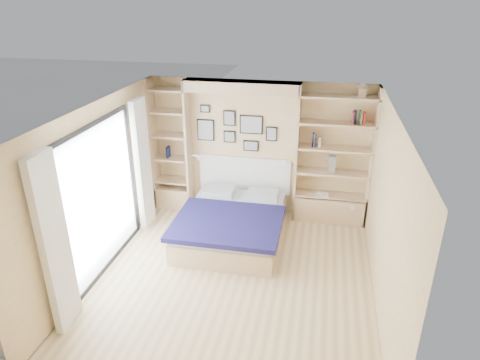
# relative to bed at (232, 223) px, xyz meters

# --- Properties ---
(ground) EXTENTS (4.50, 4.50, 0.00)m
(ground) POSITION_rel_bed_xyz_m (0.27, -1.13, -0.28)
(ground) COLOR #DBBF85
(ground) RESTS_ON ground
(room_shell) EXTENTS (4.50, 4.50, 4.50)m
(room_shell) POSITION_rel_bed_xyz_m (-0.12, 0.39, 0.80)
(room_shell) COLOR #DCC385
(room_shell) RESTS_ON ground
(bed) EXTENTS (1.73, 2.19, 1.07)m
(bed) POSITION_rel_bed_xyz_m (0.00, 0.00, 0.00)
(bed) COLOR tan
(bed) RESTS_ON ground
(photo_gallery) EXTENTS (1.48, 0.02, 0.82)m
(photo_gallery) POSITION_rel_bed_xyz_m (-0.18, 1.10, 1.33)
(photo_gallery) COLOR black
(photo_gallery) RESTS_ON ground
(reading_lamps) EXTENTS (1.92, 0.12, 0.15)m
(reading_lamps) POSITION_rel_bed_xyz_m (-0.03, 0.87, 0.83)
(reading_lamps) COLOR silver
(reading_lamps) RESTS_ON ground
(shelf_decor) EXTENTS (3.52, 0.23, 2.03)m
(shelf_decor) POSITION_rel_bed_xyz_m (1.49, 0.94, 1.45)
(shelf_decor) COLOR #B6321A
(shelf_decor) RESTS_ON ground
(deck) EXTENTS (3.20, 4.00, 0.05)m
(deck) POSITION_rel_bed_xyz_m (-3.33, -1.13, -0.28)
(deck) COLOR #6C6350
(deck) RESTS_ON ground
(deck_chair) EXTENTS (0.61, 0.86, 0.78)m
(deck_chair) POSITION_rel_bed_xyz_m (-3.27, -0.59, 0.10)
(deck_chair) COLOR tan
(deck_chair) RESTS_ON ground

